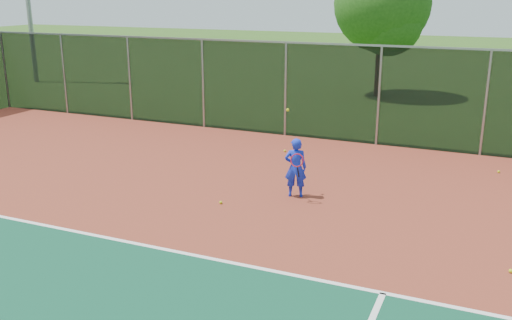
# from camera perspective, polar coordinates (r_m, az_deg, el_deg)

# --- Properties ---
(court_apron) EXTENTS (30.00, 20.00, 0.02)m
(court_apron) POSITION_cam_1_polar(r_m,az_deg,el_deg) (9.03, -1.61, -13.67)
(court_apron) COLOR maroon
(court_apron) RESTS_ON ground
(fence_back) EXTENTS (30.00, 0.06, 3.03)m
(fence_back) POSITION_cam_1_polar(r_m,az_deg,el_deg) (17.64, 12.20, 6.39)
(fence_back) COLOR black
(fence_back) RESTS_ON court_apron
(tennis_player) EXTENTS (0.59, 0.65, 2.02)m
(tennis_player) POSITION_cam_1_polar(r_m,az_deg,el_deg) (12.97, 3.98, -0.74)
(tennis_player) COLOR #162DD5
(tennis_player) RESTS_ON court_apron
(practice_ball_0) EXTENTS (0.07, 0.07, 0.07)m
(practice_ball_0) POSITION_cam_1_polar(r_m,az_deg,el_deg) (12.70, -3.55, -4.25)
(practice_ball_0) COLOR #C4CF18
(practice_ball_0) RESTS_ON court_apron
(practice_ball_1) EXTENTS (0.07, 0.07, 0.07)m
(practice_ball_1) POSITION_cam_1_polar(r_m,az_deg,el_deg) (10.61, 24.13, -10.09)
(practice_ball_1) COLOR #C4CF18
(practice_ball_1) RESTS_ON court_apron
(practice_ball_2) EXTENTS (0.07, 0.07, 0.07)m
(practice_ball_2) POSITION_cam_1_polar(r_m,az_deg,el_deg) (16.09, 23.10, -1.08)
(practice_ball_2) COLOR #C4CF18
(practice_ball_2) RESTS_ON court_apron
(practice_ball_3) EXTENTS (0.07, 0.07, 0.07)m
(practice_ball_3) POSITION_cam_1_polar(r_m,az_deg,el_deg) (16.76, 2.90, 0.93)
(practice_ball_3) COLOR #C4CF18
(practice_ball_3) RESTS_ON court_apron
(tree_back_left) EXTENTS (4.19, 4.19, 6.15)m
(tree_back_left) POSITION_cam_1_polar(r_m,az_deg,el_deg) (26.10, 12.69, 14.60)
(tree_back_left) COLOR #341E13
(tree_back_left) RESTS_ON ground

